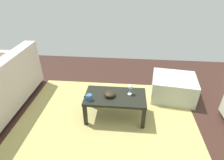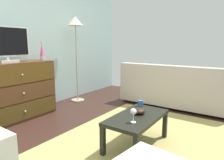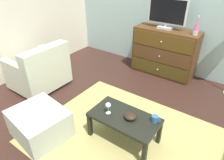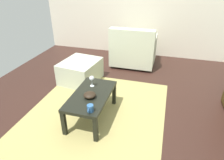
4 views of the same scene
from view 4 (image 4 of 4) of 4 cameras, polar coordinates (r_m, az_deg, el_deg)
ground_plane at (r=2.87m, az=-0.72°, el=-10.64°), size 5.71×4.71×0.05m
area_rug at (r=2.76m, az=-6.01°, el=-11.91°), size 2.60×1.90×0.01m
coffee_table at (r=2.66m, az=-5.98°, el=-4.98°), size 0.87×0.47×0.38m
wine_glass at (r=2.76m, az=-5.80°, el=0.39°), size 0.07×0.07×0.16m
mug at (r=2.30m, az=-6.25°, el=-8.06°), size 0.11×0.08×0.08m
bowl_decorative at (r=2.55m, az=-6.39°, el=-4.28°), size 0.16×0.16×0.07m
armchair at (r=4.29m, az=6.14°, el=8.53°), size 0.80×0.89×0.84m
ottoman at (r=3.69m, az=-8.98°, el=2.51°), size 0.77×0.68×0.39m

